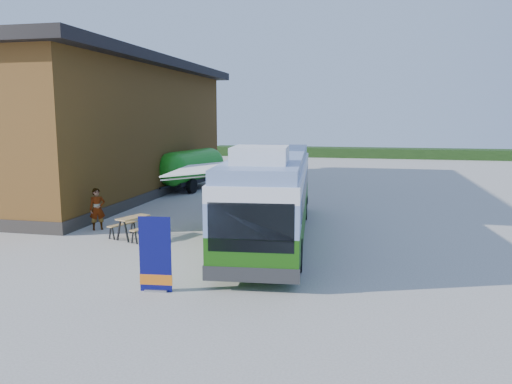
% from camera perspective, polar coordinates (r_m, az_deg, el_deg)
% --- Properties ---
extents(ground, '(100.00, 100.00, 0.00)m').
position_cam_1_polar(ground, '(17.27, -2.85, -6.10)').
color(ground, '#BCB7AD').
rests_on(ground, ground).
extents(barn, '(9.60, 21.20, 7.50)m').
position_cam_1_polar(barn, '(30.07, -17.48, 6.77)').
color(barn, brown).
rests_on(barn, ground).
extents(hedge, '(40.00, 3.00, 1.00)m').
position_cam_1_polar(hedge, '(54.36, 16.17, 4.28)').
color(hedge, '#264419').
rests_on(hedge, ground).
extents(bus, '(3.55, 11.76, 3.56)m').
position_cam_1_polar(bus, '(17.85, 1.77, -0.03)').
color(bus, '#2E7012').
rests_on(bus, ground).
extents(awning, '(2.82, 4.14, 0.50)m').
position_cam_1_polar(awning, '(18.07, -5.06, 2.92)').
color(awning, white).
rests_on(awning, ground).
extents(banner, '(0.84, 0.23, 1.94)m').
position_cam_1_polar(banner, '(12.91, -11.42, -7.76)').
color(banner, '#0B0C56').
rests_on(banner, ground).
extents(picnic_table, '(1.75, 1.66, 0.80)m').
position_cam_1_polar(picnic_table, '(18.57, -13.85, -3.39)').
color(picnic_table, tan).
rests_on(picnic_table, ground).
extents(person_a, '(0.71, 0.67, 1.64)m').
position_cam_1_polar(person_a, '(20.33, -17.68, -1.87)').
color(person_a, '#999999').
rests_on(person_a, ground).
extents(person_b, '(0.84, 0.99, 1.80)m').
position_cam_1_polar(person_b, '(29.47, -0.98, 1.89)').
color(person_b, '#999999').
rests_on(person_b, ground).
extents(slurry_tanker, '(2.70, 6.39, 2.39)m').
position_cam_1_polar(slurry_tanker, '(30.04, -7.36, 2.87)').
color(slurry_tanker, '#1C8F1A').
rests_on(slurry_tanker, ground).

